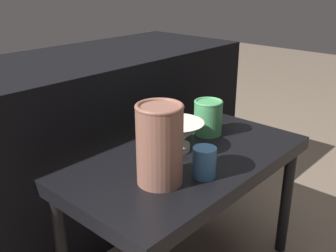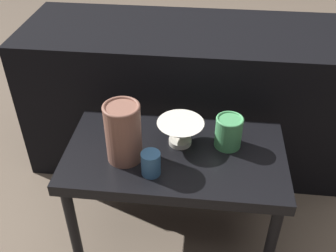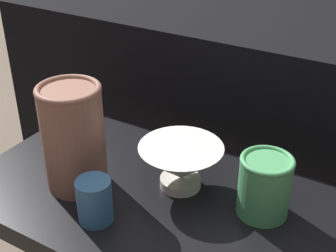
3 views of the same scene
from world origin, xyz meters
name	(u,v)px [view 1 (image 1 of 3)]	position (x,y,z in m)	size (l,w,h in m)	color
table	(187,172)	(0.00, 0.00, 0.38)	(0.73, 0.40, 0.43)	black
couch_backdrop	(78,142)	(0.00, 0.53, 0.32)	(1.38, 0.50, 0.63)	black
bowl	(177,134)	(0.01, 0.05, 0.48)	(0.16, 0.16, 0.09)	silver
vase_textured_left	(160,143)	(-0.16, -0.04, 0.53)	(0.12, 0.12, 0.20)	brown
vase_colorful_right	(208,117)	(0.17, 0.06, 0.49)	(0.09, 0.09, 0.11)	#47995B
cup	(204,162)	(-0.06, -0.11, 0.47)	(0.06, 0.06, 0.08)	#33608E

